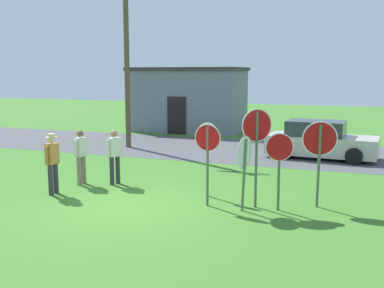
% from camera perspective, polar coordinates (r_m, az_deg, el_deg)
% --- Properties ---
extents(ground_plane, '(80.00, 80.00, 0.00)m').
position_cam_1_polar(ground_plane, '(11.96, -8.79, -7.88)').
color(ground_plane, '#3D7528').
extents(street_asphalt, '(60.00, 6.40, 0.01)m').
position_cam_1_polar(street_asphalt, '(20.70, 4.33, -0.68)').
color(street_asphalt, '#4C4C51').
rests_on(street_asphalt, ground).
extents(building_background, '(6.57, 3.74, 3.73)m').
position_cam_1_polar(building_background, '(27.27, -0.50, 5.60)').
color(building_background, slate).
rests_on(building_background, ground).
extents(utility_pole, '(1.80, 0.24, 8.91)m').
position_cam_1_polar(utility_pole, '(21.29, -8.16, 12.05)').
color(utility_pole, brown).
rests_on(utility_pole, ground).
extents(parked_car_on_street, '(4.42, 2.25, 1.51)m').
position_cam_1_polar(parked_car_on_street, '(19.24, 15.66, 0.35)').
color(parked_car_on_street, '#B7B2A3').
rests_on(parked_car_on_street, ground).
extents(stop_sign_center_cluster, '(0.64, 0.58, 2.54)m').
position_cam_1_polar(stop_sign_center_cluster, '(11.64, 8.05, 0.56)').
color(stop_sign_center_cluster, '#51664C').
rests_on(stop_sign_center_cluster, ground).
extents(stop_sign_tallest, '(0.87, 0.29, 2.23)m').
position_cam_1_polar(stop_sign_tallest, '(11.98, 15.58, -0.53)').
color(stop_sign_tallest, '#51664C').
rests_on(stop_sign_tallest, ground).
extents(stop_sign_rear_left, '(0.70, 0.07, 2.14)m').
position_cam_1_polar(stop_sign_rear_left, '(11.73, 1.94, -0.85)').
color(stop_sign_rear_left, '#51664C').
rests_on(stop_sign_rear_left, ground).
extents(stop_sign_low_front, '(0.65, 0.15, 2.08)m').
position_cam_1_polar(stop_sign_low_front, '(12.66, 1.95, -0.36)').
color(stop_sign_low_front, '#51664C').
rests_on(stop_sign_low_front, ground).
extents(stop_sign_rear_right, '(0.23, 0.81, 1.89)m').
position_cam_1_polar(stop_sign_rear_right, '(11.36, 6.50, -2.07)').
color(stop_sign_rear_right, '#51664C').
rests_on(stop_sign_rear_right, ground).
extents(stop_sign_far_back, '(0.67, 0.28, 1.96)m').
position_cam_1_polar(stop_sign_far_back, '(11.57, 10.80, -1.77)').
color(stop_sign_far_back, '#51664C').
rests_on(stop_sign_far_back, ground).
extents(person_with_sunhat, '(0.24, 0.57, 1.69)m').
position_cam_1_polar(person_with_sunhat, '(14.49, -13.66, -1.22)').
color(person_with_sunhat, '#7A6B56').
rests_on(person_with_sunhat, ground).
extents(person_on_left, '(0.35, 0.53, 1.69)m').
position_cam_1_polar(person_on_left, '(14.28, -9.62, -1.24)').
color(person_on_left, '#2D2D33').
rests_on(person_on_left, ground).
extents(person_in_dark_shirt, '(0.32, 0.57, 1.74)m').
position_cam_1_polar(person_in_dark_shirt, '(13.51, -16.98, -1.94)').
color(person_in_dark_shirt, '#2D2D33').
rests_on(person_in_dark_shirt, ground).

